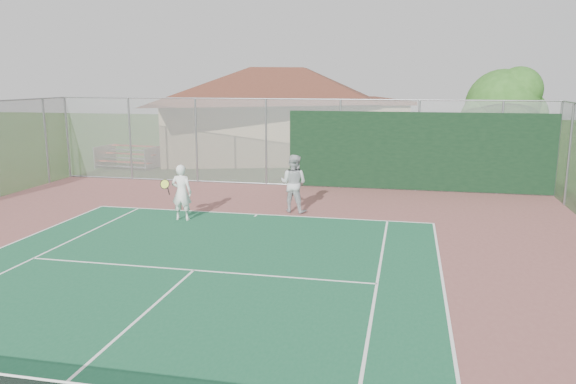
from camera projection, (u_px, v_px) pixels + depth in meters
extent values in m
cylinder|color=gray|center=(67.00, 138.00, 24.59)|extent=(0.08, 0.08, 3.50)
cylinder|color=gray|center=(130.00, 139.00, 23.97)|extent=(0.08, 0.08, 3.50)
cylinder|color=gray|center=(196.00, 141.00, 23.35)|extent=(0.08, 0.08, 3.50)
cylinder|color=gray|center=(266.00, 142.00, 22.74)|extent=(0.08, 0.08, 3.50)
cylinder|color=gray|center=(340.00, 144.00, 22.12)|extent=(0.08, 0.08, 3.50)
cylinder|color=gray|center=(418.00, 146.00, 21.50)|extent=(0.08, 0.08, 3.50)
cylinder|color=gray|center=(500.00, 148.00, 20.88)|extent=(0.08, 0.08, 3.50)
cylinder|color=gray|center=(558.00, 149.00, 20.47)|extent=(0.08, 0.08, 3.50)
cylinder|color=gray|center=(290.00, 99.00, 22.18)|extent=(20.00, 0.05, 0.05)
cylinder|color=gray|center=(290.00, 185.00, 22.87)|extent=(20.00, 0.05, 0.05)
cube|color=#999EA0|center=(290.00, 143.00, 22.53)|extent=(20.00, 0.02, 3.50)
cube|color=black|center=(417.00, 151.00, 21.49)|extent=(10.00, 0.04, 3.00)
cylinder|color=gray|center=(46.00, 141.00, 23.15)|extent=(0.08, 0.08, 3.50)
cylinder|color=gray|center=(569.00, 155.00, 19.03)|extent=(0.08, 0.08, 3.50)
cube|color=tan|center=(280.00, 129.00, 31.23)|extent=(14.08, 11.41, 3.05)
cube|color=brown|center=(280.00, 101.00, 30.92)|extent=(14.72, 12.04, 0.18)
pyramid|color=brown|center=(280.00, 68.00, 30.57)|extent=(15.49, 12.55, 1.83)
cube|color=black|center=(303.00, 147.00, 26.97)|extent=(0.92, 0.06, 2.14)
cube|color=#AC3F27|center=(125.00, 162.00, 27.14)|extent=(2.86, 0.63, 0.05)
cube|color=#B2B5BA|center=(123.00, 167.00, 26.95)|extent=(2.86, 0.60, 0.04)
cube|color=#AC3F27|center=(130.00, 154.00, 27.58)|extent=(2.86, 0.63, 0.05)
cube|color=#B2B5BA|center=(127.00, 158.00, 27.39)|extent=(2.86, 0.60, 0.04)
cube|color=#AC3F27|center=(134.00, 146.00, 28.01)|extent=(2.86, 0.63, 0.05)
cube|color=#B2B5BA|center=(132.00, 150.00, 27.82)|extent=(2.86, 0.60, 0.04)
cube|color=#B2B5BA|center=(105.00, 156.00, 27.88)|extent=(0.27, 1.70, 1.05)
cube|color=#B2B5BA|center=(155.00, 157.00, 27.33)|extent=(0.27, 1.70, 1.05)
cylinder|color=#312112|center=(499.00, 155.00, 22.56)|extent=(0.32, 0.32, 2.52)
sphere|color=#27561A|center=(502.00, 106.00, 22.17)|extent=(2.87, 2.87, 2.87)
sphere|color=#27561A|center=(522.00, 115.00, 22.33)|extent=(1.98, 1.98, 1.98)
sphere|color=#27561A|center=(484.00, 118.00, 22.06)|extent=(1.80, 1.80, 1.80)
sphere|color=#27561A|center=(509.00, 121.00, 21.46)|extent=(1.62, 1.62, 1.62)
sphere|color=#27561A|center=(492.00, 109.00, 22.95)|extent=(1.80, 1.80, 1.80)
sphere|color=#27561A|center=(519.00, 90.00, 21.76)|extent=(1.80, 1.80, 1.80)
imported|color=white|center=(182.00, 193.00, 17.11)|extent=(0.64, 0.43, 1.72)
imported|color=#B5B8BB|center=(294.00, 184.00, 18.16)|extent=(1.04, 0.89, 1.87)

